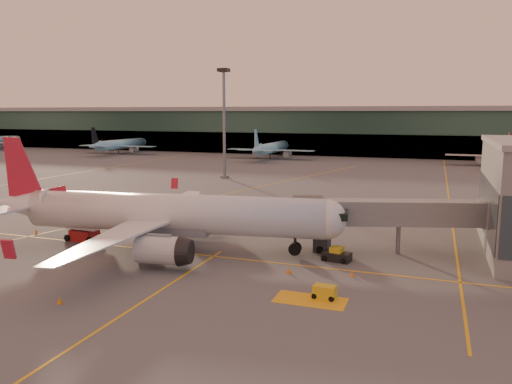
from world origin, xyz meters
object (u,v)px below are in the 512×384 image
(catering_truck, at_px, (82,221))
(gpu_cart, at_px, (325,292))
(pushback_tug, at_px, (337,255))
(main_airplane, at_px, (162,215))

(catering_truck, distance_m, gpu_cart, 33.30)
(catering_truck, height_order, gpu_cart, catering_truck)
(gpu_cart, height_order, pushback_tug, pushback_tug)
(main_airplane, xyz_separation_m, catering_truck, (-11.53, 0.59, -1.75))
(catering_truck, bearing_deg, gpu_cart, -14.22)
(main_airplane, height_order, gpu_cart, main_airplane)
(main_airplane, distance_m, gpu_cart, 22.43)
(gpu_cart, bearing_deg, catering_truck, 170.14)
(main_airplane, distance_m, pushback_tug, 19.86)
(catering_truck, xyz_separation_m, gpu_cart, (31.99, -9.08, -1.82))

